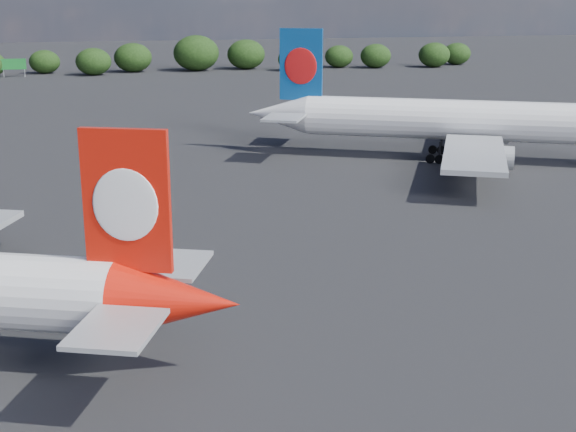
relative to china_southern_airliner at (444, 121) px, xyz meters
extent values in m
plane|color=black|center=(-47.42, -1.49, -5.01)|extent=(500.00, 500.00, 0.00)
cone|color=red|center=(-38.67, -53.39, -0.51)|extent=(8.34, 6.77, 4.51)
cube|color=red|center=(-41.20, -52.43, 5.26)|extent=(4.80, 2.18, 8.11)
ellipsoid|color=white|center=(-41.29, -52.69, 5.10)|extent=(3.60, 1.51, 4.15)
ellipsoid|color=white|center=(-41.10, -52.18, 5.10)|extent=(3.60, 1.51, 4.15)
cube|color=#A9ACB2|center=(-42.11, -57.39, -0.15)|extent=(5.71, 6.50, 0.27)
cube|color=#A9ACB2|center=(-38.60, -48.12, -0.15)|extent=(5.71, 6.50, 0.27)
cylinder|color=white|center=(1.60, -0.74, 0.16)|extent=(37.88, 21.22, 5.18)
cone|color=white|center=(-20.01, 9.26, 0.16)|extent=(9.69, 8.18, 5.18)
cube|color=navy|center=(-17.19, 7.95, 6.79)|extent=(5.39, 2.86, 9.32)
ellipsoid|color=red|center=(-17.32, 7.67, 6.60)|extent=(4.03, 2.01, 4.76)
ellipsoid|color=red|center=(-17.06, 8.24, 6.60)|extent=(4.03, 2.01, 4.76)
cube|color=#A9ACB2|center=(-20.52, 3.22, 0.58)|extent=(6.84, 7.59, 0.31)
cube|color=#A9ACB2|center=(-15.74, 13.56, 0.58)|extent=(6.84, 7.59, 0.31)
cube|color=#A9ACB2|center=(-2.17, -13.83, -1.49)|extent=(14.80, 21.62, 0.57)
cube|color=#A9ACB2|center=(9.13, 10.61, -1.49)|extent=(14.80, 21.62, 0.57)
cylinder|color=#A9ACB2|center=(1.88, -10.00, -2.84)|extent=(5.87, 4.71, 2.80)
cube|color=#A9ACB2|center=(1.88, -10.00, -2.11)|extent=(2.20, 1.24, 1.24)
cylinder|color=#A9ACB2|center=(8.84, 5.04, -2.84)|extent=(5.87, 4.71, 2.80)
cube|color=#A9ACB2|center=(8.84, 5.04, -2.11)|extent=(2.20, 1.24, 1.24)
cylinder|color=black|center=(-1.58, -2.69, -3.46)|extent=(0.38, 0.38, 2.59)
cylinder|color=black|center=(-1.58, -2.69, -4.44)|extent=(1.23, 0.90, 1.14)
cylinder|color=black|center=(-2.62, -2.21, -4.44)|extent=(1.23, 0.90, 1.14)
cylinder|color=black|center=(1.03, 2.95, -3.46)|extent=(0.38, 0.38, 2.59)
cylinder|color=black|center=(1.03, 2.95, -4.44)|extent=(1.23, 0.90, 1.14)
cylinder|color=black|center=(-0.01, 3.43, -4.44)|extent=(1.23, 0.90, 1.14)
cube|color=#166E27|center=(-65.42, 114.51, -1.81)|extent=(6.00, 0.30, 2.60)
cylinder|color=#989CA1|center=(-67.92, 114.51, -4.01)|extent=(0.20, 0.20, 2.00)
cylinder|color=#989CA1|center=(-62.92, 114.51, -4.01)|extent=(0.20, 0.20, 2.00)
cube|color=gold|center=(-35.42, 120.51, -1.01)|extent=(5.00, 0.30, 3.00)
cylinder|color=#989CA1|center=(-35.42, 120.51, -3.76)|extent=(0.30, 0.30, 2.50)
ellipsoid|color=black|center=(-58.53, 121.79, -2.01)|extent=(7.80, 6.60, 6.00)
ellipsoid|color=black|center=(-46.11, 114.76, -1.60)|extent=(8.88, 7.51, 6.83)
ellipsoid|color=black|center=(-36.09, 120.60, -1.25)|extent=(9.80, 8.29, 7.54)
ellipsoid|color=black|center=(-19.50, 120.49, -0.35)|extent=(12.14, 10.27, 9.33)
ellipsoid|color=black|center=(-5.85, 122.04, -1.04)|extent=(10.34, 8.75, 7.95)
ellipsoid|color=black|center=(5.56, 115.19, -1.97)|extent=(7.93, 6.71, 6.10)
ellipsoid|color=black|center=(19.99, 120.89, -1.95)|extent=(7.95, 6.73, 6.12)
ellipsoid|color=black|center=(29.60, 117.81, -1.73)|extent=(8.54, 7.23, 6.57)
ellipsoid|color=black|center=(46.08, 116.11, -1.61)|extent=(8.85, 7.49, 6.81)
ellipsoid|color=black|center=(55.40, 122.02, -1.91)|extent=(8.08, 6.84, 6.22)
camera|label=1|loc=(-41.54, -96.12, 16.68)|focal=50.00mm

